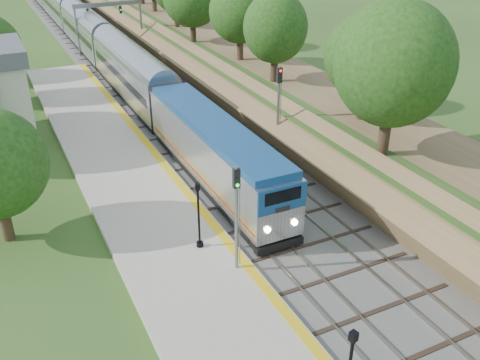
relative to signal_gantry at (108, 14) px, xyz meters
name	(u,v)px	position (x,y,z in m)	size (l,w,h in m)	color
ground	(374,354)	(-2.47, -54.99, -4.82)	(320.00, 320.00, 0.00)	#2D4C19
trackbed	(100,44)	(-0.47, 5.01, -4.75)	(9.50, 170.00, 0.28)	#4C4944
platform	(146,206)	(-7.67, -38.99, -4.63)	(6.40, 68.00, 0.38)	#A79B87
yellow_stripe	(188,194)	(-4.82, -38.99, -4.43)	(0.55, 68.00, 0.01)	gold
embankment	(159,24)	(7.88, 5.01, -2.87)	(10.64, 170.00, 11.70)	brown
signal_gantry	(108,14)	(0.00, 0.00, 0.00)	(8.40, 0.38, 6.20)	slate
trees_behind_platform	(24,133)	(-13.64, -34.32, -0.29)	(7.82, 53.32, 7.21)	#332316
train	(73,20)	(-2.47, 11.51, -2.58)	(2.96, 118.86, 4.36)	black
lamppost_far	(199,219)	(-6.37, -44.76, -2.69)	(0.39, 0.39, 3.92)	black
signal_platform	(236,208)	(-5.37, -47.35, -0.86)	(0.34, 0.27, 5.82)	slate
signal_farside	(279,102)	(3.73, -35.52, -0.58)	(0.37, 0.29, 6.74)	slate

